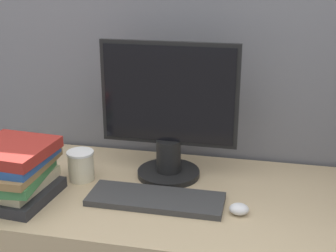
# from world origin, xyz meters

# --- Properties ---
(cubicle_panel_rear) EXTENTS (1.90, 0.04, 1.64)m
(cubicle_panel_rear) POSITION_xyz_m (0.00, 0.70, 0.82)
(cubicle_panel_rear) COLOR slate
(cubicle_panel_rear) RESTS_ON ground_plane
(monitor) EXTENTS (0.48, 0.23, 0.49)m
(monitor) POSITION_xyz_m (-0.04, 0.46, 0.96)
(monitor) COLOR black
(monitor) RESTS_ON desk
(keyboard) EXTENTS (0.44, 0.16, 0.02)m
(keyboard) POSITION_xyz_m (-0.04, 0.26, 0.75)
(keyboard) COLOR #333333
(keyboard) RESTS_ON desk
(mouse) EXTENTS (0.06, 0.05, 0.03)m
(mouse) POSITION_xyz_m (0.23, 0.24, 0.75)
(mouse) COLOR silver
(mouse) RESTS_ON desk
(coffee_cup) EXTENTS (0.10, 0.10, 0.11)m
(coffee_cup) POSITION_xyz_m (-0.33, 0.36, 0.79)
(coffee_cup) COLOR beige
(coffee_cup) RESTS_ON desk
(book_stack) EXTENTS (0.26, 0.30, 0.19)m
(book_stack) POSITION_xyz_m (-0.49, 0.19, 0.83)
(book_stack) COLOR #262628
(book_stack) RESTS_ON desk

